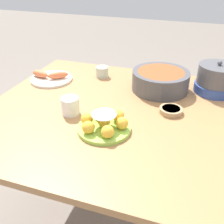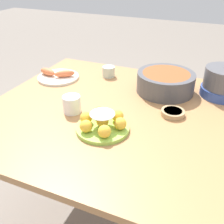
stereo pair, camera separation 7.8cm
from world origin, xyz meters
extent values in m
plane|color=slate|center=(0.00, 0.00, 0.00)|extent=(12.00, 12.00, 0.00)
cylinder|color=#A87547|center=(-0.58, 0.50, 0.37)|extent=(0.06, 0.06, 0.74)
cube|color=#A87547|center=(0.00, 0.00, 0.75)|extent=(1.26, 1.09, 0.03)
cylinder|color=#99CC4C|center=(-0.01, -0.17, 0.78)|extent=(0.22, 0.22, 0.02)
sphere|color=yellow|center=(0.06, -0.16, 0.81)|extent=(0.05, 0.05, 0.05)
sphere|color=yellow|center=(0.03, -0.11, 0.81)|extent=(0.05, 0.05, 0.05)
sphere|color=yellow|center=(-0.06, -0.11, 0.81)|extent=(0.05, 0.05, 0.05)
sphere|color=yellow|center=(-0.09, -0.17, 0.81)|extent=(0.05, 0.05, 0.05)
sphere|color=yellow|center=(-0.06, -0.23, 0.81)|extent=(0.05, 0.05, 0.05)
sphere|color=yellow|center=(0.03, -0.24, 0.81)|extent=(0.05, 0.05, 0.05)
ellipsoid|color=white|center=(-0.01, -0.17, 0.84)|extent=(0.10, 0.10, 0.02)
sphere|color=yellow|center=(-0.01, -0.17, 0.81)|extent=(0.05, 0.05, 0.05)
cylinder|color=#4C4C51|center=(0.14, 0.29, 0.82)|extent=(0.30, 0.30, 0.10)
cylinder|color=brown|center=(0.14, 0.29, 0.87)|extent=(0.25, 0.25, 0.01)
cylinder|color=tan|center=(0.23, 0.06, 0.78)|extent=(0.11, 0.11, 0.02)
cylinder|color=#9E4C1E|center=(0.23, 0.06, 0.79)|extent=(0.08, 0.08, 0.01)
cylinder|color=silver|center=(-0.48, 0.22, 0.78)|extent=(0.24, 0.24, 0.01)
ellipsoid|color=#E57042|center=(-0.44, 0.22, 0.80)|extent=(0.12, 0.10, 0.04)
ellipsoid|color=#E57042|center=(-0.55, 0.21, 0.80)|extent=(0.12, 0.07, 0.04)
cylinder|color=white|center=(-0.20, -0.09, 0.81)|extent=(0.08, 0.08, 0.08)
cylinder|color=beige|center=(-0.22, 0.36, 0.80)|extent=(0.07, 0.07, 0.06)
cylinder|color=#334C99|center=(0.42, 0.35, 0.79)|extent=(0.21, 0.21, 0.05)
cylinder|color=#515156|center=(0.42, 0.35, 0.87)|extent=(0.20, 0.20, 0.10)
sphere|color=#515156|center=(0.42, 0.35, 0.93)|extent=(0.02, 0.02, 0.02)
camera|label=1|loc=(0.31, -1.02, 1.39)|focal=42.00mm
camera|label=2|loc=(0.38, -0.99, 1.39)|focal=42.00mm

